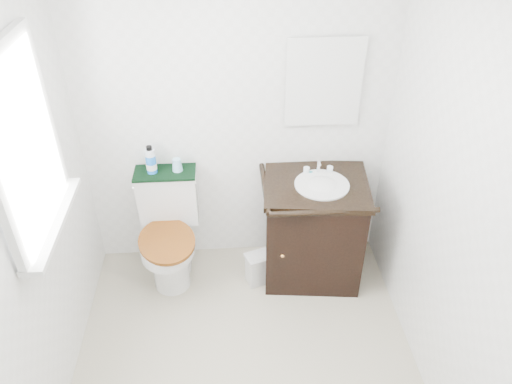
{
  "coord_description": "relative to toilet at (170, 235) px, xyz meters",
  "views": [
    {
      "loc": [
        -0.08,
        -1.95,
        2.76
      ],
      "look_at": [
        0.11,
        0.75,
        0.87
      ],
      "focal_mm": 35.0,
      "sensor_mm": 36.0,
      "label": 1
    }
  ],
  "objects": [
    {
      "name": "soap_bar",
      "position": [
        1.04,
        0.07,
        0.47
      ],
      "size": [
        0.06,
        0.04,
        0.02
      ],
      "primitive_type": "ellipsoid",
      "color": "teal",
      "rests_on": "vanity"
    },
    {
      "name": "mouthwash_bottle",
      "position": [
        -0.09,
        0.12,
        0.58
      ],
      "size": [
        0.07,
        0.07,
        0.21
      ],
      "color": "blue",
      "rests_on": "towel"
    },
    {
      "name": "towel",
      "position": [
        0.0,
        0.12,
        0.47
      ],
      "size": [
        0.44,
        0.22,
        0.02
      ],
      "primitive_type": "cube",
      "color": "black",
      "rests_on": "toilet"
    },
    {
      "name": "floor",
      "position": [
        0.52,
        -0.97,
        -0.36
      ],
      "size": [
        2.4,
        2.4,
        0.0
      ],
      "primitive_type": "plane",
      "color": "#A49C84",
      "rests_on": "ground"
    },
    {
      "name": "wall_left",
      "position": [
        -0.58,
        -0.97,
        0.84
      ],
      "size": [
        0.0,
        2.4,
        2.4
      ],
      "primitive_type": "plane",
      "rotation": [
        1.57,
        0.0,
        1.57
      ],
      "color": "white",
      "rests_on": "ground"
    },
    {
      "name": "trash_bin",
      "position": [
        0.65,
        -0.16,
        -0.23
      ],
      "size": [
        0.21,
        0.19,
        0.26
      ],
      "color": "silver",
      "rests_on": "floor"
    },
    {
      "name": "wall_right",
      "position": [
        1.62,
        -0.97,
        0.84
      ],
      "size": [
        0.0,
        2.4,
        2.4
      ],
      "primitive_type": "plane",
      "rotation": [
        1.57,
        0.0,
        -1.57
      ],
      "color": "white",
      "rests_on": "ground"
    },
    {
      "name": "vanity",
      "position": [
        1.07,
        -0.06,
        0.07
      ],
      "size": [
        0.79,
        0.7,
        0.92
      ],
      "color": "black",
      "rests_on": "floor"
    },
    {
      "name": "mirror",
      "position": [
        1.12,
        0.21,
        1.09
      ],
      "size": [
        0.5,
        0.02,
        0.6
      ],
      "primitive_type": "cube",
      "color": "silver",
      "rests_on": "wall_back"
    },
    {
      "name": "cup",
      "position": [
        0.09,
        0.13,
        0.53
      ],
      "size": [
        0.07,
        0.07,
        0.09
      ],
      "primitive_type": "cone",
      "color": "#8EC9E9",
      "rests_on": "towel"
    },
    {
      "name": "toilet",
      "position": [
        0.0,
        0.0,
        0.0
      ],
      "size": [
        0.48,
        0.67,
        0.83
      ],
      "color": "silver",
      "rests_on": "floor"
    },
    {
      "name": "window",
      "position": [
        -0.55,
        -0.72,
        1.19
      ],
      "size": [
        0.02,
        0.7,
        0.9
      ],
      "primitive_type": "cube",
      "color": "white",
      "rests_on": "wall_left"
    },
    {
      "name": "wall_back",
      "position": [
        0.52,
        0.23,
        0.84
      ],
      "size": [
        2.4,
        0.0,
        2.4
      ],
      "primitive_type": "plane",
      "rotation": [
        1.57,
        0.0,
        0.0
      ],
      "color": "white",
      "rests_on": "ground"
    }
  ]
}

